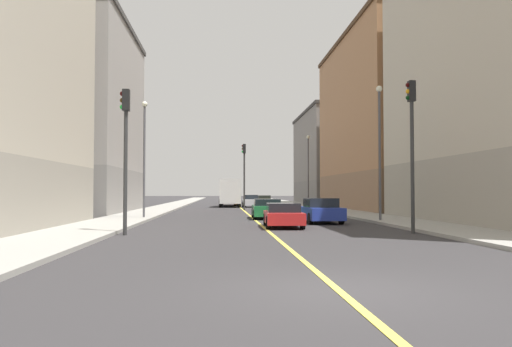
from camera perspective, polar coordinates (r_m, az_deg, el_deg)
ground_plane at (r=9.63m, az=9.12°, el=-12.78°), size 400.00×400.00×0.00m
sidewalk_left at (r=59.16m, az=6.13°, el=-3.71°), size 3.41×168.00×0.15m
sidewalk_right at (r=58.56m, az=-9.91°, el=-3.70°), size 3.41×168.00×0.15m
lane_center_stripe at (r=58.29m, az=-1.85°, el=-3.81°), size 0.16×154.00×0.01m
building_left_mid at (r=53.10m, az=15.89°, el=5.49°), size 12.07×23.24×17.38m
building_left_far at (r=75.65m, az=9.77°, el=1.72°), size 12.07×20.70×13.45m
building_right_midblock at (r=45.61m, az=-21.44°, el=5.83°), size 12.07×16.51×15.85m
traffic_light_left_near at (r=22.90m, az=17.13°, el=4.13°), size 0.40×0.32×6.60m
traffic_light_right_near at (r=21.71m, az=-14.51°, el=3.61°), size 0.40×0.32×6.05m
traffic_light_median_far at (r=48.93m, az=-1.35°, el=0.67°), size 0.40×0.32×6.41m
street_lamp_left_near at (r=30.43m, az=13.76°, el=3.76°), size 0.36×0.36×7.85m
street_lamp_right_near at (r=33.47m, az=-12.47°, el=2.91°), size 0.36×0.36×7.50m
street_lamp_left_far at (r=54.02m, az=5.90°, el=1.09°), size 0.36×0.36×7.64m
car_yellow at (r=68.04m, az=0.88°, el=-3.03°), size 1.99×3.98×1.28m
car_green at (r=33.71m, az=1.25°, el=-4.00°), size 2.04×4.50×1.30m
car_blue at (r=29.31m, az=7.27°, el=-4.21°), size 2.09×4.24×1.42m
car_red at (r=25.50m, az=3.08°, el=-4.71°), size 1.97×4.21×1.22m
car_silver at (r=58.43m, az=-0.60°, el=-3.15°), size 1.88×4.12×1.41m
car_orange at (r=65.76m, az=-3.10°, el=-3.00°), size 2.07×4.63×1.42m
box_truck at (r=59.09m, az=-2.98°, el=-2.16°), size 2.46×7.55×3.19m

